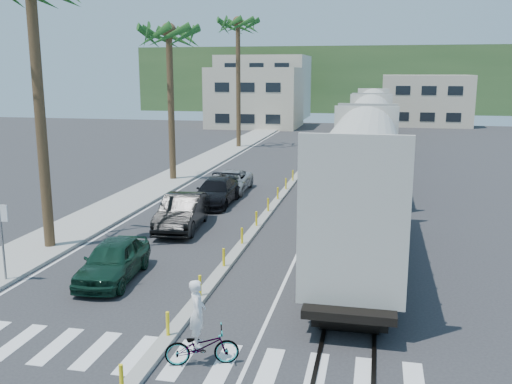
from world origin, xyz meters
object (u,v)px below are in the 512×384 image
cyclist (201,338)px  car_second (182,212)px  street_sign (1,230)px  car_lead (113,260)px

cyclist → car_second: bearing=3.0°
street_sign → car_lead: street_sign is taller
car_second → cyclist: size_ratio=2.23×
street_sign → car_second: 9.13m
street_sign → car_lead: (3.64, 1.14, -1.23)m
car_second → cyclist: 13.23m
car_second → cyclist: (4.82, -12.32, -0.11)m
car_lead → cyclist: 7.24m
street_sign → car_second: (3.81, 8.22, -1.14)m
street_sign → cyclist: (8.63, -4.10, -1.25)m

